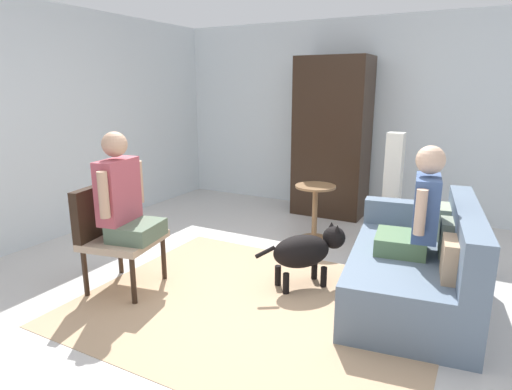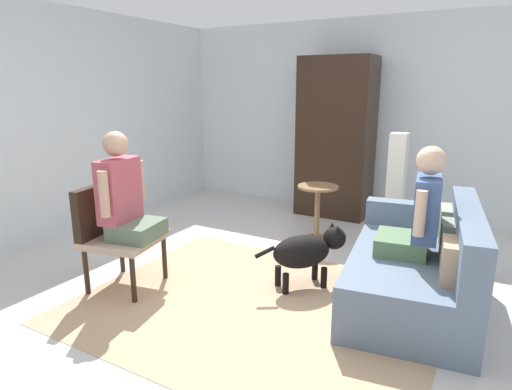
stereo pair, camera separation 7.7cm
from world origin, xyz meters
TOP-DOWN VIEW (x-y plane):
  - ground_plane at (0.00, 0.00)m, footprint 7.12×7.12m
  - back_wall at (0.00, 3.03)m, footprint 6.17×0.12m
  - left_wall at (-2.85, 0.30)m, footprint 0.12×6.53m
  - area_rug at (0.04, -0.18)m, footprint 2.78×2.26m
  - couch at (1.16, 0.51)m, footprint 1.14×1.76m
  - armchair at (-1.24, -0.46)m, footprint 0.66×0.69m
  - person_on_couch at (1.12, 0.47)m, footprint 0.50×0.57m
  - person_on_armchair at (-1.10, -0.43)m, footprint 0.50×0.57m
  - round_end_table at (-0.11, 1.48)m, footprint 0.45×0.45m
  - dog at (0.25, 0.34)m, footprint 0.61×0.68m
  - column_lamp at (0.64, 1.91)m, footprint 0.20×0.20m
  - armoire_cabinet at (-0.33, 2.62)m, footprint 0.94×0.56m

SIDE VIEW (x-z plane):
  - ground_plane at x=0.00m, z-range 0.00..0.00m
  - area_rug at x=0.04m, z-range 0.00..0.01m
  - couch at x=1.16m, z-range -0.12..0.72m
  - dog at x=0.25m, z-range 0.06..0.61m
  - round_end_table at x=-0.11m, z-range 0.06..0.71m
  - armchair at x=-1.24m, z-range 0.09..0.99m
  - column_lamp at x=0.64m, z-range -0.01..1.23m
  - person_on_couch at x=1.12m, z-range 0.34..1.20m
  - person_on_armchair at x=-1.10m, z-range 0.38..1.28m
  - armoire_cabinet at x=-0.33m, z-range 0.00..2.10m
  - back_wall at x=0.00m, z-range 0.00..2.61m
  - left_wall at x=-2.85m, z-range 0.00..2.61m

